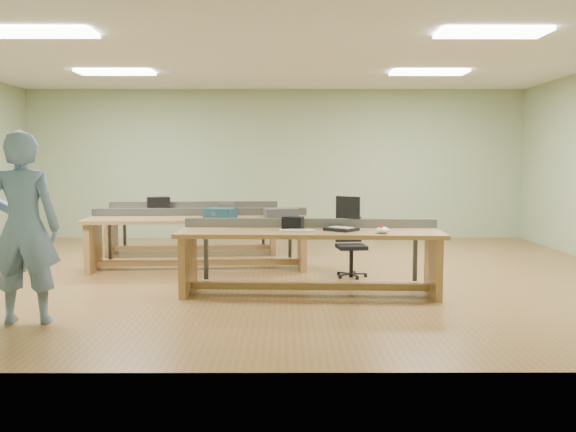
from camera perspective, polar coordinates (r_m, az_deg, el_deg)
The scene contains 21 objects.
floor at distance 8.52m, azimuth -1.67°, elevation -5.40°, with size 10.00×10.00×0.00m, color brown.
ceiling at distance 8.50m, azimuth -1.72°, elevation 14.91°, with size 10.00×10.00×0.00m, color silver.
wall_back at distance 12.37m, azimuth -1.21°, elevation 4.86°, with size 10.00×0.04×3.00m, color #93A47C.
wall_front at distance 4.38m, azimuth -3.07°, elevation 4.41°, with size 10.00×0.04×3.00m, color #93A47C.
fluor_panels at distance 8.49m, azimuth -1.72°, elevation 14.71°, with size 6.20×3.50×0.03m.
workbench_front at distance 7.15m, azimuth 2.05°, elevation -2.87°, with size 3.10×0.95×0.86m.
workbench_mid at distance 8.88m, azimuth -8.35°, elevation -1.34°, with size 3.23×1.04×0.86m.
workbench_back at distance 10.44m, azimuth -8.91°, elevation -0.43°, with size 2.95×0.95×0.86m.
person at distance 6.33m, azimuth -23.52°, elevation -1.02°, with size 0.67×0.44×1.85m, color #698AAC.
laptop_base at distance 7.12m, azimuth 5.01°, elevation -1.23°, with size 0.33×0.27×0.04m, color black.
laptop_screen at distance 7.21m, azimuth 5.62°, elevation 0.80°, with size 0.33×0.02×0.26m, color black.
keyboard at distance 6.99m, azimuth 0.84°, elevation -1.39°, with size 0.40×0.13×0.02m, color beige.
trackball_mouse at distance 6.92m, azimuth 8.85°, elevation -1.31°, with size 0.15×0.17×0.07m, color white.
camera_bag at distance 7.16m, azimuth 0.45°, elevation -0.69°, with size 0.23×0.15×0.16m, color black.
task_chair at distance 8.29m, azimuth 5.88°, elevation -3.67°, with size 0.48×0.48×0.79m.
parts_bin_teal at distance 8.75m, azimuth -6.36°, elevation 0.28°, with size 0.40×0.30×0.14m, color #153444.
parts_bin_grey at distance 8.79m, azimuth -0.66°, elevation 0.29°, with size 0.47×0.30×0.13m, color #363638.
mug at distance 8.68m, azimuth -6.88°, elevation 0.08°, with size 0.12×0.12×0.10m, color #363638.
drinks_can at distance 8.84m, azimuth -7.79°, elevation 0.21°, with size 0.06×0.06×0.11m, color silver.
storage_box_back at distance 10.52m, azimuth -12.04°, elevation 1.19°, with size 0.36×0.26×0.21m, color black.
tray_back at distance 10.30m, azimuth -5.75°, elevation 0.91°, with size 0.27×0.20×0.11m, color #363638.
Camera 1 is at (0.22, -8.37, 1.55)m, focal length 38.00 mm.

